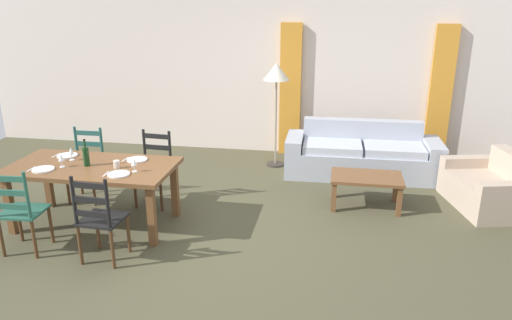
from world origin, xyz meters
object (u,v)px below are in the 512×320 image
at_px(wine_glass_near_right, 134,162).
at_px(armchair_upholstered, 492,189).
at_px(dining_chair_far_left, 87,165).
at_px(wine_glass_far_left, 71,151).
at_px(couch, 362,156).
at_px(dining_table, 92,172).
at_px(dining_chair_near_right, 99,219).
at_px(standing_lamp, 276,78).
at_px(dining_chair_far_right, 154,169).
at_px(coffee_table, 366,181).
at_px(dining_chair_near_left, 20,211).
at_px(wine_bottle, 86,156).
at_px(wine_glass_near_left, 61,158).
at_px(coffee_cup_primary, 117,164).

xyz_separation_m(wine_glass_near_right, armchair_upholstered, (4.20, 1.47, -0.61)).
bearing_deg(dining_chair_far_left, wine_glass_far_left, -74.52).
bearing_deg(couch, wine_glass_near_right, -136.94).
bearing_deg(wine_glass_near_right, dining_chair_far_left, 141.48).
bearing_deg(dining_table, dining_chair_near_right, -59.30).
bearing_deg(standing_lamp, wine_glass_near_right, -115.42).
relative_size(dining_chair_far_left, standing_lamp, 0.59).
xyz_separation_m(dining_table, dining_chair_near_right, (0.46, -0.78, -0.19)).
distance_m(dining_chair_far_right, standing_lamp, 2.40).
height_order(wine_glass_far_left, standing_lamp, standing_lamp).
bearing_deg(wine_glass_far_left, coffee_table, 15.23).
bearing_deg(dining_chair_near_left, couch, 40.14).
relative_size(dining_chair_far_right, wine_glass_far_left, 5.96).
relative_size(dining_table, dining_chair_far_right, 1.98).
xyz_separation_m(dining_chair_near_left, wine_glass_far_left, (0.12, 0.87, 0.38)).
bearing_deg(couch, dining_chair_near_right, -131.38).
bearing_deg(standing_lamp, wine_bottle, -126.58).
distance_m(dining_chair_far_right, wine_glass_near_left, 1.20).
xyz_separation_m(dining_table, wine_glass_far_left, (-0.31, 0.13, 0.20)).
xyz_separation_m(dining_chair_near_left, coffee_table, (3.62, 1.82, -0.12)).
bearing_deg(wine_glass_near_left, wine_glass_near_right, -0.36).
xyz_separation_m(wine_glass_near_left, wine_glass_far_left, (-0.02, 0.24, 0.00)).
bearing_deg(wine_bottle, wine_glass_near_right, -9.04).
xyz_separation_m(wine_glass_near_right, standing_lamp, (1.24, 2.60, 0.55)).
bearing_deg(coffee_cup_primary, coffee_table, 21.53).
relative_size(dining_chair_far_left, armchair_upholstered, 0.73).
bearing_deg(dining_chair_far_left, dining_table, -56.31).
relative_size(dining_chair_far_left, wine_bottle, 3.04).
bearing_deg(coffee_cup_primary, couch, 39.55).
distance_m(dining_chair_near_right, standing_lamp, 3.64).
xyz_separation_m(dining_table, standing_lamp, (1.81, 2.48, 0.75)).
bearing_deg(wine_bottle, standing_lamp, 53.42).
relative_size(coffee_table, armchair_upholstered, 0.69).
height_order(dining_chair_far_left, standing_lamp, standing_lamp).
distance_m(dining_chair_near_left, wine_glass_near_left, 0.75).
relative_size(dining_chair_far_right, couch, 0.42).
relative_size(coffee_cup_primary, coffee_table, 0.10).
bearing_deg(dining_chair_far_right, wine_bottle, -123.81).
xyz_separation_m(dining_chair_near_right, standing_lamp, (1.35, 3.25, 0.93)).
distance_m(wine_glass_far_left, coffee_cup_primary, 0.67).
height_order(dining_chair_far_left, dining_chair_far_right, same).
bearing_deg(wine_bottle, coffee_table, 18.89).
height_order(wine_bottle, wine_glass_near_right, wine_bottle).
distance_m(dining_chair_near_left, standing_lamp, 4.04).
relative_size(wine_bottle, armchair_upholstered, 0.24).
xyz_separation_m(wine_glass_near_right, coffee_cup_primary, (-0.25, 0.08, -0.07)).
relative_size(dining_chair_far_left, wine_glass_near_left, 5.96).
bearing_deg(wine_glass_far_left, dining_chair_far_left, 105.48).
bearing_deg(couch, wine_glass_far_left, -148.09).
relative_size(wine_glass_near_right, armchair_upholstered, 0.12).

